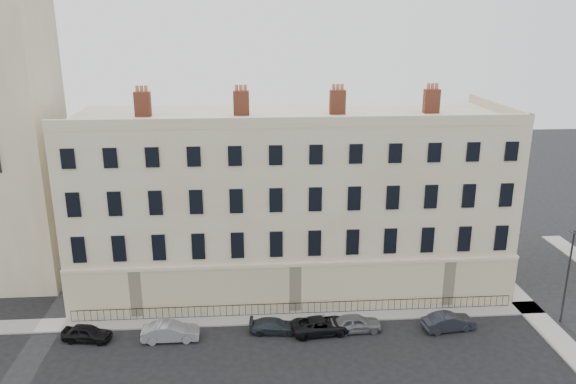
# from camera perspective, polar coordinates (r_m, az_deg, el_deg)

# --- Properties ---
(ground) EXTENTS (160.00, 160.00, 0.00)m
(ground) POSITION_cam_1_polar(r_m,az_deg,el_deg) (42.27, 9.89, -15.48)
(ground) COLOR black
(ground) RESTS_ON ground
(terrace) EXTENTS (36.22, 12.22, 17.00)m
(terrace) POSITION_cam_1_polar(r_m,az_deg,el_deg) (48.91, 0.20, -0.85)
(terrace) COLOR #BDAF8C
(terrace) RESTS_ON ground
(pavement_terrace) EXTENTS (48.00, 2.00, 0.12)m
(pavement_terrace) POSITION_cam_1_polar(r_m,az_deg,el_deg) (45.42, -4.32, -12.68)
(pavement_terrace) COLOR gray
(pavement_terrace) RESTS_ON ground
(pavement_east_return) EXTENTS (2.00, 24.00, 0.12)m
(pavement_east_return) POSITION_cam_1_polar(r_m,az_deg,el_deg) (53.06, 21.72, -9.31)
(pavement_east_return) COLOR gray
(pavement_east_return) RESTS_ON ground
(railings) EXTENTS (35.00, 0.04, 0.96)m
(railings) POSITION_cam_1_polar(r_m,az_deg,el_deg) (45.66, 0.79, -11.74)
(railings) COLOR black
(railings) RESTS_ON ground
(car_a) EXTENTS (3.79, 2.03, 1.23)m
(car_a) POSITION_cam_1_polar(r_m,az_deg,el_deg) (44.86, -19.75, -13.34)
(car_a) COLOR black
(car_a) RESTS_ON ground
(car_b) EXTENTS (4.18, 1.51, 1.37)m
(car_b) POSITION_cam_1_polar(r_m,az_deg,el_deg) (43.26, -11.85, -13.71)
(car_b) COLOR gray
(car_b) RESTS_ON ground
(car_c) EXTENTS (3.84, 1.81, 1.08)m
(car_c) POSITION_cam_1_polar(r_m,az_deg,el_deg) (43.39, -1.40, -13.44)
(car_c) COLOR #21262C
(car_c) RESTS_ON ground
(car_d) EXTENTS (4.69, 2.53, 1.25)m
(car_d) POSITION_cam_1_polar(r_m,az_deg,el_deg) (43.35, 3.41, -13.37)
(car_d) COLOR black
(car_d) RESTS_ON ground
(car_e) EXTENTS (3.98, 1.79, 1.33)m
(car_e) POSITION_cam_1_polar(r_m,az_deg,el_deg) (43.77, 6.89, -13.09)
(car_e) COLOR slate
(car_e) RESTS_ON ground
(car_f) EXTENTS (4.18, 1.98, 1.32)m
(car_f) POSITION_cam_1_polar(r_m,az_deg,el_deg) (45.32, 16.02, -12.56)
(car_f) COLOR #1F212A
(car_f) RESTS_ON ground
(streetlamp) EXTENTS (0.61, 1.62, 7.67)m
(streetlamp) POSITION_cam_1_polar(r_m,az_deg,el_deg) (47.85, 26.60, -7.35)
(streetlamp) COLOR #2C2C30
(streetlamp) RESTS_ON ground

